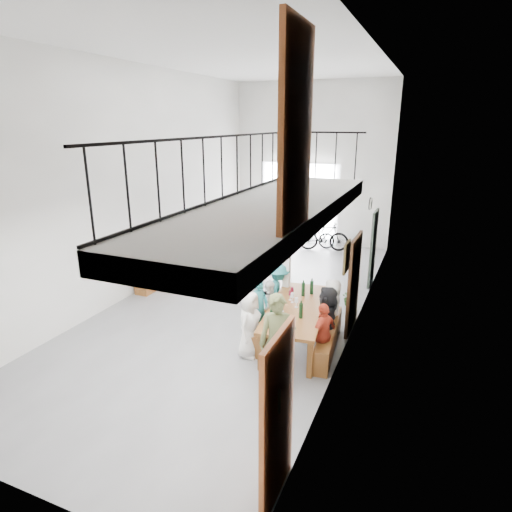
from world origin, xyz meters
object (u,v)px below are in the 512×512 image
at_px(side_bench, 159,277).
at_px(bicycle_near, 311,235).
at_px(tasting_table, 297,311).
at_px(host_standing, 277,343).
at_px(serving_counter, 264,227).
at_px(bench_inner, 268,326).
at_px(oak_barrel, 244,228).

xyz_separation_m(side_bench, bicycle_near, (2.76, 5.06, 0.20)).
height_order(tasting_table, host_standing, host_standing).
xyz_separation_m(tasting_table, bicycle_near, (-1.58, 6.70, -0.28)).
bearing_deg(serving_counter, tasting_table, -72.32).
relative_size(bench_inner, host_standing, 1.13).
bearing_deg(bicycle_near, bench_inner, -176.58).
bearing_deg(oak_barrel, bench_inner, -61.95).
bearing_deg(side_bench, tasting_table, -20.65).
bearing_deg(oak_barrel, side_bench, -93.07).
xyz_separation_m(tasting_table, oak_barrel, (-4.08, 6.56, -0.24)).
distance_m(tasting_table, side_bench, 4.66).
bearing_deg(oak_barrel, tasting_table, -58.14).
bearing_deg(oak_barrel, host_standing, -62.40).
relative_size(bench_inner, serving_counter, 1.04).
bearing_deg(host_standing, bicycle_near, 80.95).
bearing_deg(bicycle_near, tasting_table, -171.49).
relative_size(tasting_table, bench_inner, 1.41).
relative_size(side_bench, serving_counter, 0.92).
distance_m(side_bench, serving_counter, 5.48).
bearing_deg(serving_counter, side_bench, -107.63).
distance_m(bench_inner, serving_counter, 7.53).
xyz_separation_m(host_standing, bicycle_near, (-1.72, 8.21, -0.39)).
xyz_separation_m(bench_inner, oak_barrel, (-3.45, 6.47, 0.25)).
bearing_deg(side_bench, bicycle_near, 61.39).
distance_m(tasting_table, oak_barrel, 7.73).
xyz_separation_m(tasting_table, host_standing, (0.14, -1.51, 0.11)).
bearing_deg(host_standing, tasting_table, 74.49).
distance_m(tasting_table, serving_counter, 7.87).
height_order(oak_barrel, bicycle_near, oak_barrel).
relative_size(serving_counter, host_standing, 1.09).
bearing_deg(tasting_table, host_standing, -91.64).
relative_size(bench_inner, oak_barrel, 2.00).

